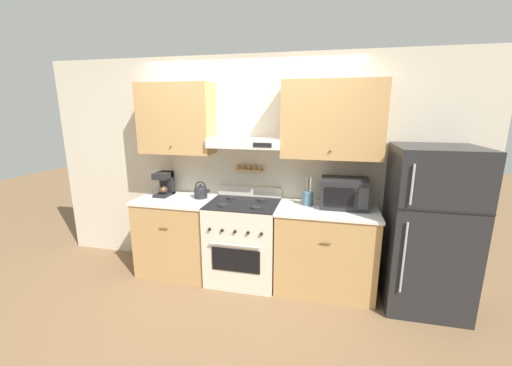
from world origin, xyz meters
TOP-DOWN VIEW (x-y plane):
  - ground_plane at (0.00, 0.00)m, footprint 16.00×16.00m
  - wall_back at (0.04, 0.60)m, footprint 5.20×0.46m
  - counter_left at (-0.83, 0.32)m, footprint 0.88×0.64m
  - counter_right at (0.92, 0.32)m, footprint 1.06×0.64m
  - stove_range at (-0.00, 0.31)m, footprint 0.78×0.66m
  - refrigerator at (1.90, 0.26)m, footprint 0.75×0.74m
  - tea_kettle at (-0.54, 0.40)m, footprint 0.20×0.15m
  - coffee_maker at (-1.02, 0.43)m, footprint 0.17×0.26m
  - microwave at (1.09, 0.42)m, footprint 0.49×0.37m
  - utensil_crock at (0.71, 0.40)m, footprint 0.11×0.11m

SIDE VIEW (x-z plane):
  - ground_plane at x=0.00m, z-range 0.00..0.00m
  - counter_right at x=0.92m, z-range 0.00..0.93m
  - counter_left at x=-0.83m, z-range 0.00..0.93m
  - stove_range at x=0.00m, z-range -0.05..0.99m
  - refrigerator at x=1.90m, z-range 0.00..1.62m
  - tea_kettle at x=-0.54m, z-range 0.91..1.11m
  - utensil_crock at x=0.71m, z-range 0.86..1.17m
  - coffee_maker at x=-1.02m, z-range 0.93..1.22m
  - microwave at x=1.09m, z-range 0.93..1.24m
  - wall_back at x=0.04m, z-range 0.18..2.73m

